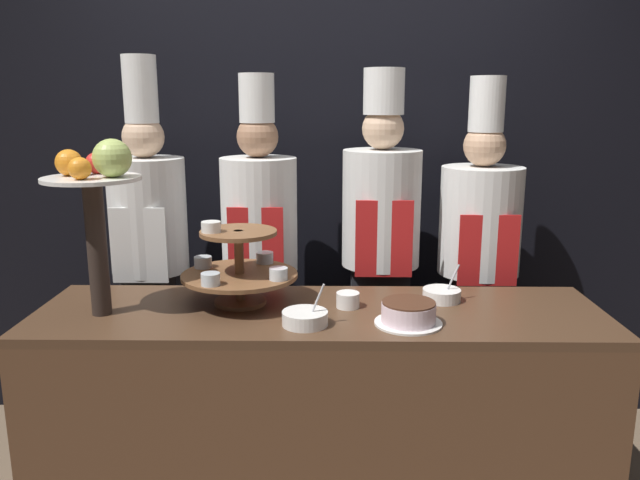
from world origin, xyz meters
The scene contains 12 objects.
wall_back centered at (0.00, 1.29, 1.40)m, with size 10.00×0.06×2.80m.
buffet_counter centered at (0.00, 0.31, 0.45)m, with size 2.15×0.62×0.90m.
tiered_stand centered at (-0.31, 0.39, 1.05)m, with size 0.45×0.45×0.33m.
fruit_pedestal centered at (-0.79, 0.26, 1.36)m, with size 0.35×0.35×0.65m.
cake_round centered at (0.32, 0.16, 0.94)m, with size 0.24×0.24×0.08m.
cup_white centered at (0.11, 0.35, 0.93)m, with size 0.09×0.09×0.06m.
serving_bowl_near centered at (-0.05, 0.15, 0.92)m, with size 0.16×0.16×0.15m.
serving_bowl_far centered at (0.48, 0.43, 0.92)m, with size 0.15×0.15×0.15m.
chef_left centered at (-0.81, 0.92, 0.99)m, with size 0.36×0.36×1.87m.
chef_center_left centered at (-0.29, 0.92, 0.99)m, with size 0.35×0.35×1.79m.
chef_center_right centered at (0.28, 0.92, 1.01)m, with size 0.36×0.36×1.81m.
chef_right centered at (0.74, 0.92, 0.96)m, with size 0.38×0.38×1.78m.
Camera 1 is at (0.03, -1.93, 1.68)m, focal length 35.00 mm.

